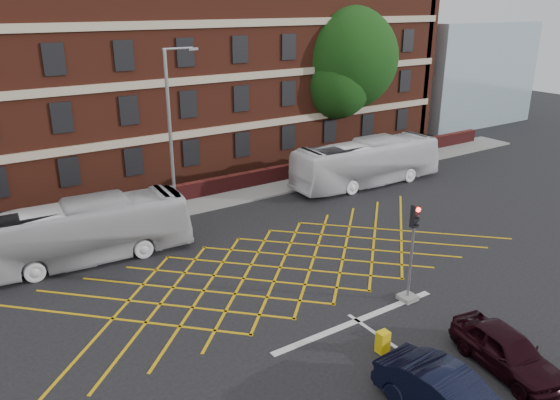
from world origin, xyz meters
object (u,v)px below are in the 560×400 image
bus_right (367,163)px  car_maroon (507,350)px  deciduous_tree (345,66)px  street_lamp (174,173)px  car_navy (449,397)px  utility_cabinet (383,342)px  traffic_light_near (411,262)px  bus_left (76,233)px

bus_right → car_maroon: 20.14m
deciduous_tree → street_lamp: (-18.53, -8.49, -3.61)m
street_lamp → deciduous_tree: bearing=24.6°
car_navy → utility_cabinet: size_ratio=5.81×
deciduous_tree → utility_cabinet: 28.76m
deciduous_tree → traffic_light_near: (-13.30, -20.34, -5.27)m
traffic_light_near → street_lamp: 13.06m
bus_left → traffic_light_near: 15.51m
car_navy → car_maroon: bearing=3.9°
car_navy → street_lamp: size_ratio=0.49×
car_navy → street_lamp: bearing=88.9°
car_navy → traffic_light_near: (4.17, 5.63, 0.98)m
deciduous_tree → street_lamp: size_ratio=1.20×
deciduous_tree → traffic_light_near: 24.87m
utility_cabinet → deciduous_tree: bearing=53.3°
bus_right → utility_cabinet: size_ratio=13.62×
utility_cabinet → bus_left: bearing=118.1°
car_navy → traffic_light_near: traffic_light_near is taller
bus_left → utility_cabinet: bearing=-147.8°
car_maroon → utility_cabinet: 4.14m
car_maroon → deciduous_tree: deciduous_tree is taller
bus_left → bus_right: (19.58, 1.26, 0.04)m
car_maroon → bus_left: bearing=131.0°
car_maroon → car_navy: bearing=-161.7°
bus_left → bus_right: bearing=-82.1°
street_lamp → utility_cabinet: 14.37m
bus_left → car_navy: size_ratio=2.28×
car_navy → bus_right: bearing=49.6°
bus_left → car_navy: bearing=-155.1°
bus_right → street_lamp: bearing=95.4°
bus_right → car_maroon: size_ratio=2.62×
bus_left → street_lamp: (5.36, 0.52, 1.92)m
car_maroon → deciduous_tree: (13.92, 25.43, 6.31)m
car_maroon → deciduous_tree: 29.67m
traffic_light_near → car_navy: bearing=-126.6°
bus_left → bus_right: size_ratio=0.97×
deciduous_tree → bus_left: bearing=-159.3°
car_navy → utility_cabinet: bearing=73.7°
bus_right → utility_cabinet: bearing=142.1°
street_lamp → bus_left: bearing=-174.5°
bus_right → utility_cabinet: (-12.43, -14.67, -1.14)m
deciduous_tree → utility_cabinet: deciduous_tree is taller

